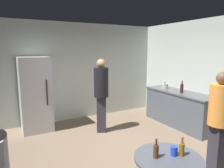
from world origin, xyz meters
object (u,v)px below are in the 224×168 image
object	(u,v)px
foreground_table	(168,166)
beer_bottle_amber	(182,149)
kettle	(165,86)
refrigerator	(35,94)
person_in_black_shirt	(101,90)
wine_bottle_on_counter	(182,88)
beer_bottle_brown	(156,151)
plastic_cup_blue	(174,151)
person_in_orange_shirt	(220,116)

from	to	relation	value
foreground_table	beer_bottle_amber	world-z (taller)	beer_bottle_amber
foreground_table	kettle	bearing A→B (deg)	48.43
refrigerator	person_in_black_shirt	distance (m)	1.61
wine_bottle_on_counter	foreground_table	world-z (taller)	wine_bottle_on_counter
beer_bottle_brown	foreground_table	bearing A→B (deg)	-26.73
beer_bottle_amber	plastic_cup_blue	distance (m)	0.09
foreground_table	person_in_black_shirt	size ratio (longest dim) A/B	0.46
person_in_black_shirt	person_in_orange_shirt	bearing A→B (deg)	45.53
refrigerator	person_in_orange_shirt	xyz separation A→B (m)	(2.25, -3.25, 0.06)
refrigerator	person_in_orange_shirt	bearing A→B (deg)	-55.35
kettle	person_in_orange_shirt	world-z (taller)	person_in_orange_shirt
refrigerator	kettle	size ratio (longest dim) A/B	7.38
plastic_cup_blue	person_in_black_shirt	world-z (taller)	person_in_black_shirt
wine_bottle_on_counter	beer_bottle_amber	size ratio (longest dim) A/B	1.35
beer_bottle_amber	plastic_cup_blue	size ratio (longest dim) A/B	2.09
kettle	beer_bottle_brown	distance (m)	3.55
plastic_cup_blue	refrigerator	bearing A→B (deg)	106.56
foreground_table	beer_bottle_brown	xyz separation A→B (m)	(-0.13, 0.07, 0.19)
person_in_orange_shirt	kettle	bearing A→B (deg)	-102.98
refrigerator	plastic_cup_blue	distance (m)	3.67
kettle	foreground_table	size ratio (longest dim) A/B	0.30
foreground_table	plastic_cup_blue	xyz separation A→B (m)	(0.09, 0.01, 0.16)
wine_bottle_on_counter	beer_bottle_brown	size ratio (longest dim) A/B	1.35
beer_bottle_amber	person_in_black_shirt	bearing A→B (deg)	85.09
plastic_cup_blue	foreground_table	bearing A→B (deg)	-175.02
beer_bottle_amber	person_in_orange_shirt	size ratio (longest dim) A/B	0.14
beer_bottle_amber	person_in_black_shirt	distance (m)	2.73
wine_bottle_on_counter	beer_bottle_brown	xyz separation A→B (m)	(-2.44, -1.94, -0.20)
plastic_cup_blue	beer_bottle_amber	bearing A→B (deg)	-31.35
person_in_black_shirt	person_in_orange_shirt	size ratio (longest dim) A/B	1.07
beer_bottle_amber	kettle	bearing A→B (deg)	50.93
wine_bottle_on_counter	foreground_table	bearing A→B (deg)	-139.08
beer_bottle_amber	person_in_black_shirt	xyz separation A→B (m)	(0.23, 2.71, 0.21)
refrigerator	beer_bottle_brown	distance (m)	3.55
refrigerator	beer_bottle_amber	xyz separation A→B (m)	(1.12, -3.56, -0.08)
foreground_table	person_in_black_shirt	xyz separation A→B (m)	(0.40, 2.67, 0.40)
refrigerator	kettle	xyz separation A→B (m)	(3.29, -0.90, 0.07)
beer_bottle_amber	person_in_orange_shirt	distance (m)	1.18
beer_bottle_brown	person_in_orange_shirt	world-z (taller)	person_in_orange_shirt
beer_bottle_brown	person_in_orange_shirt	xyz separation A→B (m)	(1.42, 0.20, 0.14)
refrigerator	plastic_cup_blue	xyz separation A→B (m)	(1.05, -3.52, -0.11)
refrigerator	beer_bottle_brown	xyz separation A→B (m)	(0.82, -3.46, -0.08)
beer_bottle_amber	foreground_table	bearing A→B (deg)	166.61
beer_bottle_brown	plastic_cup_blue	distance (m)	0.23
wine_bottle_on_counter	person_in_orange_shirt	distance (m)	2.01
refrigerator	plastic_cup_blue	size ratio (longest dim) A/B	16.36
plastic_cup_blue	kettle	bearing A→B (deg)	49.44
beer_bottle_amber	refrigerator	bearing A→B (deg)	107.49
plastic_cup_blue	person_in_orange_shirt	size ratio (longest dim) A/B	0.07
kettle	beer_bottle_amber	size ratio (longest dim) A/B	1.06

